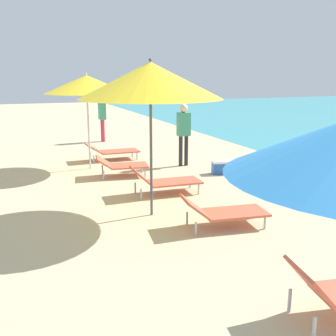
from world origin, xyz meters
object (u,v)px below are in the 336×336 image
umbrella_third (150,81)px  lounger_third_inland (223,211)px  lounger_farthest_shoreside (112,150)px  person_walking_near (102,114)px  lounger_third_shoreside (165,180)px  person_walking_mid (184,128)px  lounger_farthest_inland (121,165)px  cooler_box (222,167)px  umbrella_farthest (86,84)px

umbrella_third → lounger_third_inland: umbrella_third is taller
lounger_farthest_shoreside → person_walking_near: (0.48, 3.51, 0.77)m
lounger_third_shoreside → person_walking_mid: (1.48, 2.41, 0.77)m
lounger_third_inland → person_walking_near: (-0.04, 9.62, 0.78)m
lounger_third_shoreside → person_walking_near: size_ratio=0.90×
lounger_third_shoreside → lounger_farthest_inland: (-0.49, 1.85, -0.00)m
person_walking_mid → lounger_farthest_inland: bearing=-69.8°
person_walking_mid → umbrella_third: bearing=-26.8°
lounger_farthest_inland → cooler_box: bearing=-6.4°
lounger_third_shoreside → lounger_farthest_shoreside: 3.92m
umbrella_farthest → person_walking_near: (1.30, 4.41, -1.24)m
cooler_box → person_walking_mid: bearing=115.0°
lounger_farthest_shoreside → cooler_box: lounger_farthest_shoreside is taller
lounger_third_inland → person_walking_near: person_walking_near is taller
lounger_third_shoreside → cooler_box: (2.07, 1.15, -0.13)m
lounger_farthest_shoreside → lounger_third_inland: bearing=-84.7°
lounger_farthest_inland → person_walking_mid: 2.20m
umbrella_third → cooler_box: bearing=40.0°
person_walking_near → cooler_box: bearing=-77.7°
lounger_third_shoreside → person_walking_near: person_walking_near is taller
lounger_third_shoreside → cooler_box: 2.37m
umbrella_farthest → person_walking_mid: umbrella_farthest is taller
lounger_farthest_inland → lounger_third_inland: bearing=-70.7°
umbrella_third → person_walking_mid: size_ratio=1.62×
umbrella_farthest → person_walking_mid: 2.92m
lounger_farthest_shoreside → person_walking_mid: bearing=-40.1°
lounger_third_inland → umbrella_farthest: (-1.34, 5.20, 2.02)m
person_walking_mid → lounger_third_inland: bearing=-10.5°
umbrella_third → umbrella_farthest: umbrella_third is taller
lounger_farthest_shoreside → lounger_third_shoreside: bearing=-85.6°
lounger_third_inland → lounger_farthest_shoreside: size_ratio=0.96×
umbrella_farthest → cooler_box: (3.16, -1.86, -2.14)m
umbrella_farthest → lounger_farthest_inland: size_ratio=1.87×
lounger_third_inland → lounger_farthest_inland: 4.11m
person_walking_near → person_walking_mid: 5.18m
lounger_farthest_inland → lounger_farthest_shoreside: bearing=92.7°
lounger_third_shoreside → person_walking_mid: bearing=61.3°
lounger_third_inland → person_walking_mid: 4.83m
lounger_third_shoreside → umbrella_farthest: bearing=113.0°
lounger_farthest_inland → person_walking_near: size_ratio=0.80×
lounger_third_shoreside → lounger_farthest_shoreside: bearing=96.9°
lounger_farthest_shoreside → person_walking_mid: size_ratio=0.92×
person_walking_near → umbrella_third: bearing=-100.3°
umbrella_farthest → person_walking_mid: bearing=-13.2°
umbrella_third → person_walking_near: size_ratio=1.63×
person_walking_near → person_walking_mid: size_ratio=0.99×
lounger_third_shoreside → umbrella_farthest: (-1.10, 3.01, 2.00)m
cooler_box → umbrella_farthest: bearing=149.6°
lounger_farthest_shoreside → person_walking_near: size_ratio=0.93×
lounger_third_shoreside → umbrella_farthest: 3.78m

